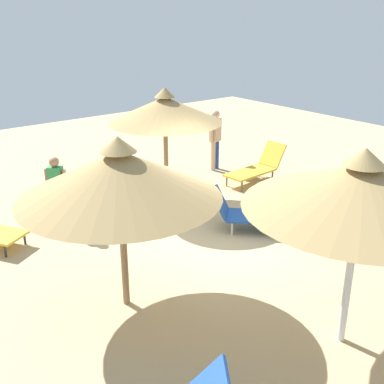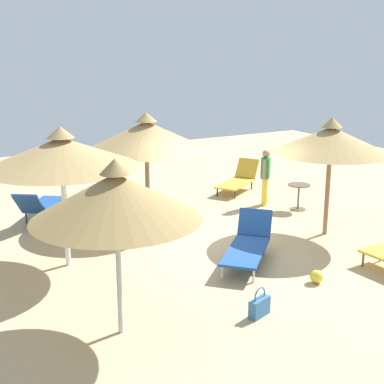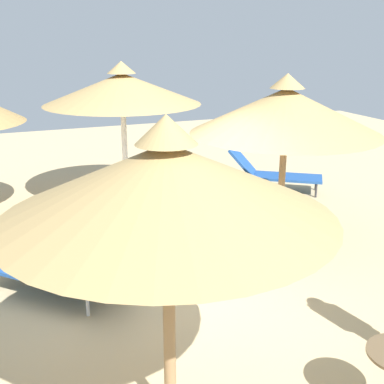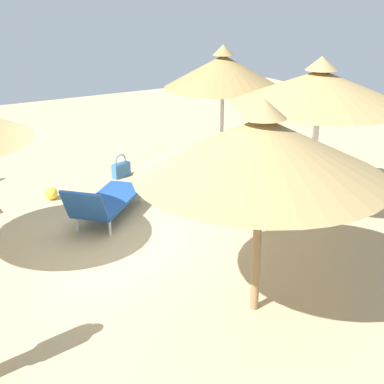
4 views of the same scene
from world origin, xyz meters
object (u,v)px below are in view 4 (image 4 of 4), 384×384
(parasol_umbrella_far_right, at_px, (223,71))
(handbag, at_px, (121,169))
(lounge_chair_back, at_px, (105,201))
(parasol_umbrella_near_right, at_px, (320,87))
(beach_ball, at_px, (51,193))
(parasol_umbrella_far_left, at_px, (262,147))

(parasol_umbrella_far_right, relative_size, handbag, 5.36)
(lounge_chair_back, relative_size, handbag, 3.84)
(parasol_umbrella_far_right, relative_size, parasol_umbrella_near_right, 0.92)
(handbag, bearing_deg, lounge_chair_back, 149.57)
(lounge_chair_back, height_order, beach_ball, lounge_chair_back)
(lounge_chair_back, bearing_deg, parasol_umbrella_far_right, -67.51)
(beach_ball, bearing_deg, parasol_umbrella_far_left, -167.50)
(lounge_chair_back, bearing_deg, parasol_umbrella_far_left, -170.32)
(parasol_umbrella_far_right, bearing_deg, beach_ball, 88.41)
(parasol_umbrella_far_right, bearing_deg, parasol_umbrella_far_left, 150.83)
(parasol_umbrella_near_right, bearing_deg, parasol_umbrella_far_left, 125.70)
(parasol_umbrella_far_left, bearing_deg, parasol_umbrella_far_right, -29.17)
(parasol_umbrella_near_right, xyz_separation_m, handbag, (3.54, 2.03, -2.08))
(parasol_umbrella_near_right, relative_size, handbag, 5.84)
(parasol_umbrella_far_right, bearing_deg, parasol_umbrella_near_right, 178.36)
(parasol_umbrella_near_right, relative_size, lounge_chair_back, 1.52)
(parasol_umbrella_far_left, height_order, lounge_chair_back, parasol_umbrella_far_left)
(parasol_umbrella_far_left, bearing_deg, lounge_chair_back, 9.68)
(parasol_umbrella_far_left, xyz_separation_m, beach_ball, (4.90, 1.09, -1.98))
(parasol_umbrella_near_right, xyz_separation_m, lounge_chair_back, (1.58, 3.18, -1.88))
(parasol_umbrella_far_right, distance_m, lounge_chair_back, 3.94)
(parasol_umbrella_far_right, bearing_deg, handbag, 73.85)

